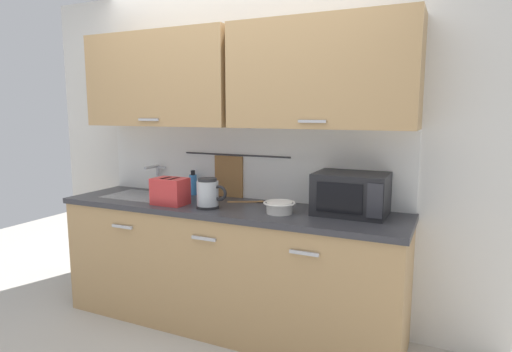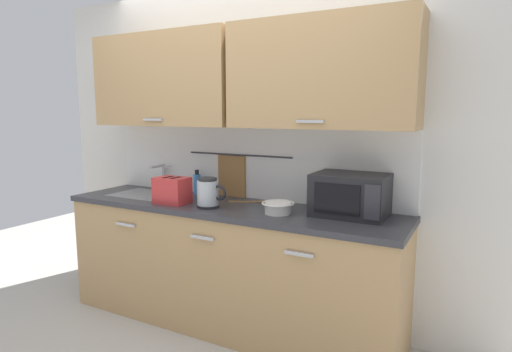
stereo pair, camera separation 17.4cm
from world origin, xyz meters
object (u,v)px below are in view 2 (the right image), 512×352
(dish_soap_bottle, at_px, (197,183))
(mug_near_sink, at_px, (210,194))
(microwave, at_px, (350,195))
(mixing_bowl, at_px, (278,207))
(toaster, at_px, (172,190))
(electric_kettle, at_px, (208,193))
(wooden_spoon, at_px, (252,202))

(dish_soap_bottle, xyz_separation_m, mug_near_sink, (0.23, -0.15, -0.04))
(microwave, xyz_separation_m, mixing_bowl, (-0.43, -0.18, -0.09))
(microwave, distance_m, mixing_bowl, 0.47)
(mug_near_sink, relative_size, toaster, 0.47)
(mixing_bowl, distance_m, toaster, 0.82)
(microwave, distance_m, toaster, 1.27)
(electric_kettle, bearing_deg, microwave, 14.37)
(mug_near_sink, height_order, wooden_spoon, mug_near_sink)
(dish_soap_bottle, bearing_deg, mug_near_sink, -33.94)
(mug_near_sink, bearing_deg, wooden_spoon, 13.44)
(toaster, bearing_deg, mixing_bowl, 5.29)
(electric_kettle, bearing_deg, mixing_bowl, 7.06)
(mixing_bowl, bearing_deg, electric_kettle, -172.94)
(mug_near_sink, bearing_deg, microwave, 1.52)
(mug_near_sink, bearing_deg, toaster, -128.10)
(dish_soap_bottle, bearing_deg, mixing_bowl, -19.15)
(mixing_bowl, xyz_separation_m, wooden_spoon, (-0.32, 0.22, -0.04))
(mug_near_sink, xyz_separation_m, wooden_spoon, (0.32, 0.08, -0.04))
(mug_near_sink, bearing_deg, dish_soap_bottle, 146.06)
(dish_soap_bottle, height_order, mixing_bowl, dish_soap_bottle)
(electric_kettle, height_order, mug_near_sink, electric_kettle)
(electric_kettle, relative_size, mixing_bowl, 1.06)
(microwave, height_order, electric_kettle, microwave)
(dish_soap_bottle, height_order, toaster, dish_soap_bottle)
(microwave, xyz_separation_m, electric_kettle, (-0.93, -0.24, -0.03))
(electric_kettle, xyz_separation_m, toaster, (-0.31, -0.01, -0.01))
(mixing_bowl, xyz_separation_m, toaster, (-0.81, -0.08, 0.05))
(toaster, height_order, wooden_spoon, toaster)
(dish_soap_bottle, distance_m, toaster, 0.38)
(electric_kettle, height_order, toaster, electric_kettle)
(electric_kettle, bearing_deg, dish_soap_bottle, 134.94)
(toaster, relative_size, wooden_spoon, 0.98)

